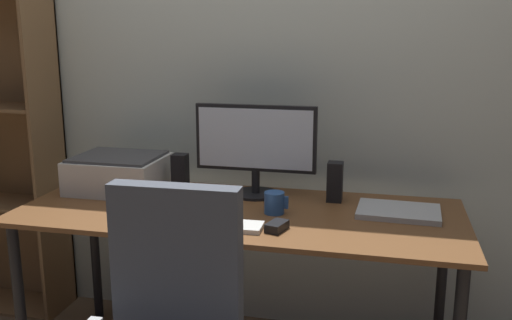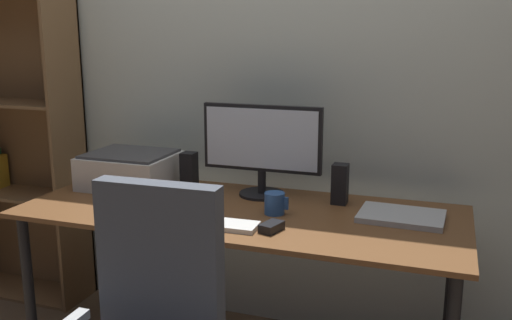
% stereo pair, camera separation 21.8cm
% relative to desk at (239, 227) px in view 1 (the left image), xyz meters
% --- Properties ---
extents(back_wall, '(6.40, 0.10, 2.60)m').
position_rel_desk_xyz_m(back_wall, '(0.00, 0.53, 0.64)').
color(back_wall, beige).
rests_on(back_wall, ground).
extents(desk, '(1.79, 0.73, 0.74)m').
position_rel_desk_xyz_m(desk, '(0.00, 0.00, 0.00)').
color(desk, brown).
rests_on(desk, ground).
extents(monitor, '(0.53, 0.20, 0.40)m').
position_rel_desk_xyz_m(monitor, '(0.02, 0.22, 0.31)').
color(monitor, black).
rests_on(monitor, desk).
extents(keyboard, '(0.29, 0.12, 0.02)m').
position_rel_desk_xyz_m(keyboard, '(0.00, -0.22, 0.08)').
color(keyboard, silver).
rests_on(keyboard, desk).
extents(mouse, '(0.08, 0.11, 0.03)m').
position_rel_desk_xyz_m(mouse, '(0.20, -0.20, 0.09)').
color(mouse, black).
rests_on(mouse, desk).
extents(coffee_mug, '(0.10, 0.08, 0.09)m').
position_rel_desk_xyz_m(coffee_mug, '(0.15, -0.01, 0.12)').
color(coffee_mug, '#285193').
rests_on(coffee_mug, desk).
extents(laptop, '(0.33, 0.24, 0.02)m').
position_rel_desk_xyz_m(laptop, '(0.63, 0.09, 0.09)').
color(laptop, '#B7BABC').
rests_on(laptop, desk).
extents(speaker_left, '(0.06, 0.07, 0.17)m').
position_rel_desk_xyz_m(speaker_left, '(-0.33, 0.21, 0.16)').
color(speaker_left, black).
rests_on(speaker_left, desk).
extents(speaker_right, '(0.06, 0.07, 0.17)m').
position_rel_desk_xyz_m(speaker_right, '(0.37, 0.21, 0.16)').
color(speaker_right, black).
rests_on(speaker_right, desk).
extents(printer, '(0.40, 0.34, 0.16)m').
position_rel_desk_xyz_m(printer, '(-0.61, 0.16, 0.16)').
color(printer, silver).
rests_on(printer, desk).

